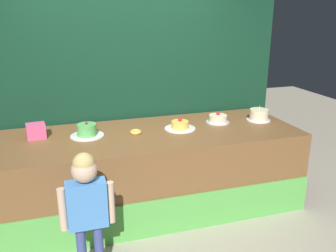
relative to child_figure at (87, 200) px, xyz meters
name	(u,v)px	position (x,y,z in m)	size (l,w,h in m)	color
ground_plane	(151,236)	(0.62, 0.40, -0.73)	(12.00, 12.00, 0.00)	#ADA38E
stage_platform	(137,172)	(0.62, 0.97, -0.29)	(3.58, 1.18, 0.89)	brown
curtain_backdrop	(122,63)	(0.62, 1.66, 0.83)	(3.95, 0.08, 3.12)	#113823
child_figure	(87,200)	(0.00, 0.00, 0.00)	(0.44, 0.20, 1.13)	#3F4C8C
pink_box	(36,131)	(-0.40, 1.18, 0.24)	(0.19, 0.17, 0.15)	#E85285
donut	(136,132)	(0.62, 1.00, 0.18)	(0.12, 0.12, 0.03)	#F2BF4C
cake_left	(87,131)	(0.11, 1.07, 0.22)	(0.35, 0.35, 0.16)	white
cake_center	(180,126)	(1.12, 1.01, 0.20)	(0.35, 0.35, 0.13)	white
cake_right	(218,119)	(1.63, 1.10, 0.21)	(0.28, 0.28, 0.13)	silver
cake_far_right	(259,115)	(2.14, 1.04, 0.23)	(0.28, 0.28, 0.19)	silver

